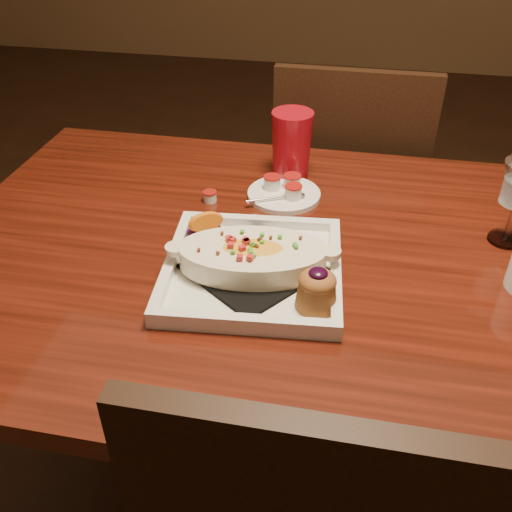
% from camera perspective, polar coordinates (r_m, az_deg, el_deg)
% --- Properties ---
extents(floor, '(7.00, 7.00, 0.00)m').
position_cam_1_polar(floor, '(1.60, 5.59, -22.40)').
color(floor, black).
rests_on(floor, ground).
extents(table, '(1.50, 0.90, 0.75)m').
position_cam_1_polar(table, '(1.10, 7.53, -4.28)').
color(table, '#611A0D').
rests_on(table, floor).
extents(chair_far, '(0.42, 0.42, 0.93)m').
position_cam_1_polar(chair_far, '(1.70, 8.97, 5.49)').
color(chair_far, black).
rests_on(chair_far, floor).
extents(plate, '(0.33, 0.33, 0.08)m').
position_cam_1_polar(plate, '(0.97, 0.05, -0.74)').
color(plate, white).
rests_on(plate, table).
extents(saucer, '(0.15, 0.15, 0.10)m').
position_cam_1_polar(saucer, '(1.21, 2.80, 6.41)').
color(saucer, white).
rests_on(saucer, table).
extents(creamer_loose, '(0.03, 0.03, 0.02)m').
position_cam_1_polar(creamer_loose, '(1.20, -4.63, 5.98)').
color(creamer_loose, silver).
rests_on(creamer_loose, table).
extents(red_tumbler, '(0.09, 0.09, 0.15)m').
position_cam_1_polar(red_tumbler, '(1.27, 3.57, 10.98)').
color(red_tumbler, '#A30B18').
rests_on(red_tumbler, table).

